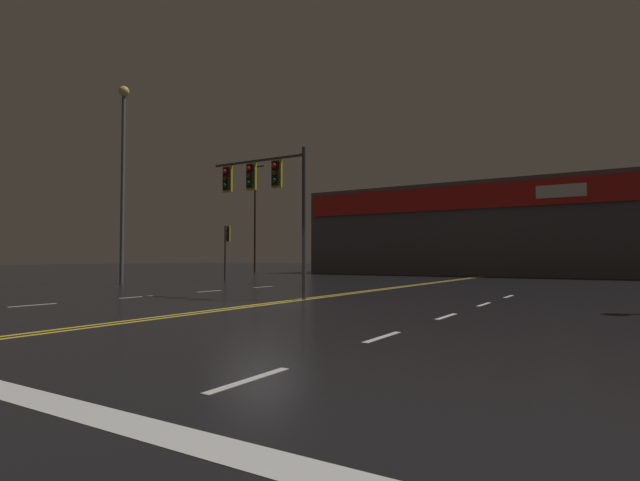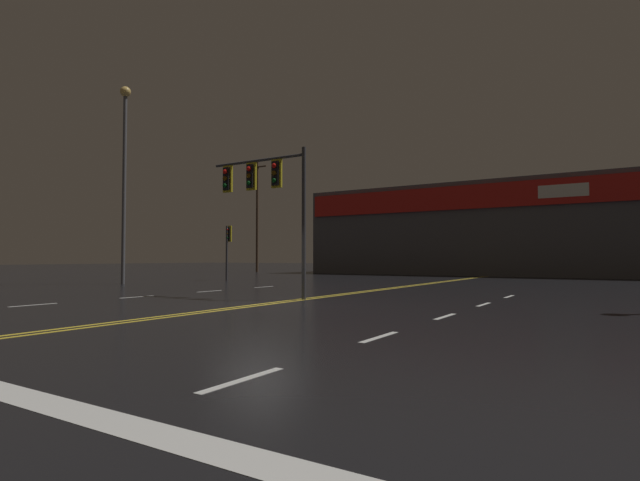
{
  "view_description": "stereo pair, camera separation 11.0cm",
  "coord_description": "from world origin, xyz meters",
  "views": [
    {
      "loc": [
        9.25,
        -11.62,
        1.38
      ],
      "look_at": [
        0.0,
        3.35,
        2.0
      ],
      "focal_mm": 28.0,
      "sensor_mm": 36.0,
      "label": 1
    },
    {
      "loc": [
        9.34,
        -11.56,
        1.38
      ],
      "look_at": [
        0.0,
        3.35,
        2.0
      ],
      "focal_mm": 28.0,
      "sensor_mm": 36.0,
      "label": 2
    }
  ],
  "objects": [
    {
      "name": "streetlight_far_left",
      "position": [
        -13.56,
        5.3,
        6.65
      ],
      "size": [
        0.56,
        0.56,
        10.59
      ],
      "color": "#59595E",
      "rests_on": "ground"
    },
    {
      "name": "ground_plane",
      "position": [
        0.0,
        0.0,
        0.0
      ],
      "size": [
        200.0,
        200.0,
        0.0
      ],
      "primitive_type": "plane",
      "color": "black"
    },
    {
      "name": "road_markings",
      "position": [
        1.17,
        -1.87,
        0.0
      ],
      "size": [
        16.57,
        60.0,
        0.01
      ],
      "color": "gold",
      "rests_on": "ground"
    },
    {
      "name": "building_backdrop",
      "position": [
        0.0,
        31.6,
        3.67
      ],
      "size": [
        30.68,
        10.23,
        7.32
      ],
      "color": "#4C4C51",
      "rests_on": "ground"
    },
    {
      "name": "utility_pole_row",
      "position": [
        1.64,
        27.08,
        6.15
      ],
      "size": [
        47.21,
        0.26,
        12.61
      ],
      "color": "#4C3828",
      "rests_on": "ground"
    },
    {
      "name": "traffic_signal_median",
      "position": [
        -1.64,
        2.15,
        3.96
      ],
      "size": [
        4.03,
        0.36,
        5.09
      ],
      "color": "#38383D",
      "rests_on": "ground"
    },
    {
      "name": "traffic_signal_corner_northwest",
      "position": [
        -11.79,
        11.45,
        2.48
      ],
      "size": [
        0.42,
        0.36,
        3.38
      ],
      "color": "#38383D",
      "rests_on": "ground"
    }
  ]
}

